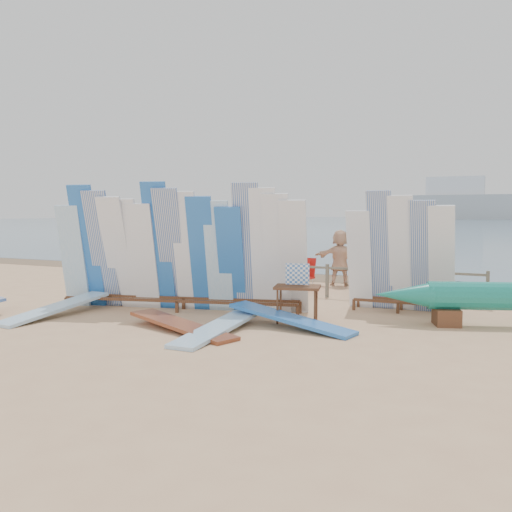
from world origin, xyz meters
The scene contains 21 objects.
ground centered at (0.00, 0.00, 0.00)m, with size 160.00×160.00×0.00m, color tan.
ocean centered at (0.00, 128.00, 0.00)m, with size 320.00×240.00×0.02m, color #45647C.
wet_sand_strip centered at (0.00, 7.20, 0.00)m, with size 40.00×2.60×0.01m, color brown.
distant_ship centered at (-12.00, 180.00, 5.31)m, with size 45.00×8.00×14.00m.
fence centered at (0.00, 3.00, 0.63)m, with size 12.08×0.08×0.90m.
main_surfboard_rack centered at (-0.44, -0.46, 1.33)m, with size 5.95×2.17×2.99m.
side_surfboard_rack centered at (4.20, 1.64, 1.26)m, with size 2.42×0.82×2.79m.
vendor_table centered at (2.51, -0.53, 0.41)m, with size 1.07×0.88×1.24m.
flat_board_c centered at (0.81, -2.30, 0.00)m, with size 0.56×2.70×0.07m, color brown.
flat_board_a centered at (-2.54, -2.24, 0.00)m, with size 0.56×2.70×0.07m, color #8ABCDE.
flat_board_d centered at (2.61, -1.14, 0.00)m, with size 0.56×2.70×0.07m, color blue.
flat_board_b centered at (1.53, -2.19, 0.00)m, with size 0.56×2.70×0.07m, color #8ABCDE.
beach_chair_left centered at (0.71, 4.05, 0.26)m, with size 0.72×0.73×0.90m.
beach_chair_right centered at (0.85, 4.21, 0.27)m, with size 0.65×0.67×0.93m.
stroller centered at (0.90, 3.55, 0.42)m, with size 0.79×0.91×1.05m.
beachgoer_5 centered at (1.63, 5.40, 0.88)m, with size 1.63×0.53×1.76m, color beige.
beachgoer_2 centered at (-1.00, 4.94, 0.83)m, with size 0.80×0.39×1.65m, color beige.
beachgoer_0 centered at (-5.18, 4.60, 0.94)m, with size 0.92×0.44×1.87m, color tan.
beachgoer_3 centered at (-1.58, 5.75, 0.90)m, with size 1.17×0.48×1.81m, color tan.
beachgoer_7 centered at (2.66, 5.96, 0.77)m, with size 0.56×0.31×1.54m, color #8C6042.
beachgoer_4 centered at (0.04, 5.63, 0.89)m, with size 1.04×0.45×1.77m, color #8C6042.
Camera 1 is at (6.56, -10.95, 2.29)m, focal length 38.00 mm.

